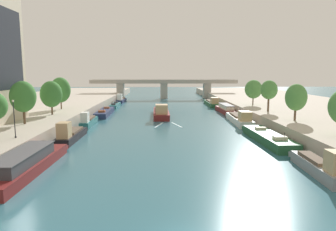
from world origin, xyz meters
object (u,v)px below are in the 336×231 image
Objects in this scene: moored_boat_left_midway at (115,105)px; tree_left_past_mid at (51,94)px; moored_boat_right_gap_after at (226,109)px; tree_right_distant at (253,89)px; moored_boat_left_downstream at (71,134)px; moored_boat_right_far at (319,166)px; lamppost_left_bank at (14,117)px; moored_boat_left_gap_after at (105,112)px; moored_boat_left_end at (26,163)px; moored_boat_right_second at (212,103)px; barge_midriver at (161,112)px; bridge_far at (164,87)px; tree_right_by_lamp at (296,97)px; tree_right_nearest at (269,90)px; moored_boat_right_midway at (240,119)px; tree_left_far at (23,97)px; moored_boat_right_end at (267,137)px; tree_left_nearest at (60,90)px; moored_boat_left_second at (89,121)px.

moored_boat_left_midway is 35.20m from tree_left_past_mid.
tree_right_distant is at bearing -33.83° from moored_boat_right_gap_after.
moored_boat_left_downstream reaches higher than moored_boat_right_gap_after.
moored_boat_left_downstream reaches higher than moored_boat_right_far.
lamppost_left_bank reaches higher than moored_boat_right_far.
moored_boat_left_gap_after is 1.35× the size of moored_boat_left_midway.
moored_boat_left_downstream reaches higher than moored_boat_left_end.
moored_boat_left_gap_after is 0.96× the size of moored_boat_right_second.
bridge_far is at bearing 88.53° from barge_midriver.
tree_right_by_lamp is at bearing -34.15° from moored_boat_left_gap_after.
barge_midriver is 25.28m from tree_right_nearest.
tree_left_far is at bearing -160.07° from moored_boat_right_midway.
tree_left_past_mid is at bearing -160.24° from tree_right_distant.
moored_boat_left_downstream is 1.69× the size of tree_left_far.
moored_boat_right_end is at bearing 23.59° from moored_boat_left_end.
moored_boat_left_gap_after is at bearing 83.67° from lamppost_left_bank.
moored_boat_right_midway is at bearing -8.05° from tree_left_nearest.
moored_boat_right_midway reaches higher than moored_boat_right_gap_after.
moored_boat_left_second is at bearing -90.63° from moored_boat_left_midway.
lamppost_left_bank is at bearing -131.06° from moored_boat_right_gap_after.
moored_boat_left_downstream is 45.72m from moored_boat_left_midway.
moored_boat_left_midway is at bearing 89.66° from moored_boat_left_end.
moored_boat_left_second is at bearing 10.23° from tree_left_past_mid.
bridge_far is at bearing 70.46° from tree_left_past_mid.
moored_boat_right_second is (30.99, 36.08, -0.06)m from moored_boat_left_second.
moored_boat_right_end is (30.89, 13.49, -0.34)m from moored_boat_left_end.
moored_boat_left_midway is 41.78m from tree_right_distant.
tree_right_by_lamp is at bearing -78.28° from moored_boat_right_gap_after.
moored_boat_left_gap_after is 2.47× the size of tree_right_nearest.
moored_boat_left_gap_after is 39.53m from tree_right_nearest.
tree_right_nearest is at bearing 1.73° from moored_boat_right_midway.
moored_boat_left_downstream is 37.68m from tree_right_by_lamp.
tree_right_nearest is at bearing 79.23° from moored_boat_right_far.
bridge_far reaches higher than moored_boat_left_second.
tree_left_far reaches higher than moored_boat_right_gap_after.
moored_boat_right_second reaches higher than moored_boat_left_end.
moored_boat_right_second is 48.42m from tree_left_nearest.
moored_boat_left_second is 0.18× the size of bridge_far.
tree_left_nearest is (-8.11, 20.69, 5.76)m from moored_boat_left_downstream.
tree_left_far reaches higher than moored_boat_left_midway.
barge_midriver reaches higher than moored_boat_right_end.
tree_right_distant reaches higher than moored_boat_right_gap_after.
moored_boat_left_end reaches higher than moored_boat_right_gap_after.
moored_boat_left_downstream is 0.76× the size of moored_boat_right_midway.
lamppost_left_bank reaches higher than moored_boat_left_second.
lamppost_left_bank is (-41.24, -12.72, -1.31)m from tree_right_by_lamp.
lamppost_left_bank is at bearing -167.84° from moored_boat_right_end.
tree_right_nearest is (43.66, 3.65, 0.54)m from tree_left_past_mid.
tree_right_by_lamp is at bearing 38.87° from moored_boat_right_end.
moored_boat_right_end is 78.24m from bridge_far.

